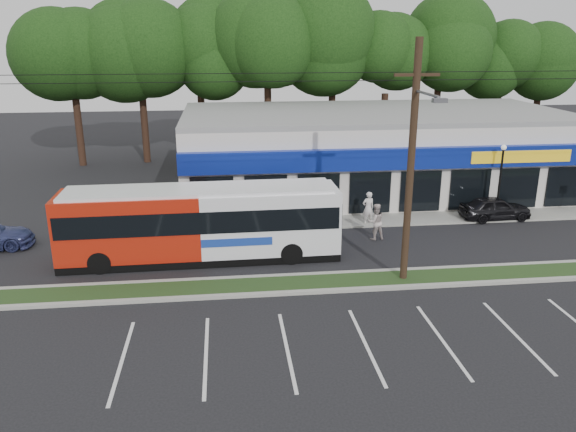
# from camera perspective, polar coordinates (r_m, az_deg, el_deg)

# --- Properties ---
(ground) EXTENTS (120.00, 120.00, 0.00)m
(ground) POSITION_cam_1_polar(r_m,az_deg,el_deg) (23.19, 5.22, -7.86)
(ground) COLOR black
(ground) RESTS_ON ground
(grass_strip) EXTENTS (40.00, 1.60, 0.12)m
(grass_strip) POSITION_cam_1_polar(r_m,az_deg,el_deg) (24.05, 4.74, -6.70)
(grass_strip) COLOR #243B18
(grass_strip) RESTS_ON ground
(curb_south) EXTENTS (40.00, 0.25, 0.14)m
(curb_south) POSITION_cam_1_polar(r_m,az_deg,el_deg) (23.29, 5.15, -7.54)
(curb_south) COLOR #9E9E93
(curb_south) RESTS_ON ground
(curb_north) EXTENTS (40.00, 0.25, 0.14)m
(curb_north) POSITION_cam_1_polar(r_m,az_deg,el_deg) (24.81, 4.36, -5.87)
(curb_north) COLOR #9E9E93
(curb_north) RESTS_ON ground
(sidewalk) EXTENTS (32.00, 2.20, 0.10)m
(sidewalk) POSITION_cam_1_polar(r_m,az_deg,el_deg) (32.48, 10.68, -0.34)
(sidewalk) COLOR #9E9E93
(sidewalk) RESTS_ON ground
(strip_mall) EXTENTS (25.00, 12.55, 5.30)m
(strip_mall) POSITION_cam_1_polar(r_m,az_deg,el_deg) (38.39, 8.62, 6.60)
(strip_mall) COLOR silver
(strip_mall) RESTS_ON ground
(utility_pole) EXTENTS (50.00, 2.77, 10.00)m
(utility_pole) POSITION_cam_1_polar(r_m,az_deg,el_deg) (23.03, 12.09, 5.89)
(utility_pole) COLOR black
(utility_pole) RESTS_ON ground
(lamp_post) EXTENTS (0.30, 0.30, 4.25)m
(lamp_post) POSITION_cam_1_polar(r_m,az_deg,el_deg) (33.87, 20.81, 4.15)
(lamp_post) COLOR black
(lamp_post) RESTS_ON ground
(tree_line) EXTENTS (46.76, 6.76, 11.83)m
(tree_line) POSITION_cam_1_polar(r_m,az_deg,el_deg) (47.21, 3.86, 15.90)
(tree_line) COLOR black
(tree_line) RESTS_ON ground
(metrobus) EXTENTS (12.83, 2.89, 3.44)m
(metrobus) POSITION_cam_1_polar(r_m,az_deg,el_deg) (26.26, -8.83, -0.57)
(metrobus) COLOR #B41E0D
(metrobus) RESTS_ON ground
(car_dark) EXTENTS (4.02, 1.75, 1.35)m
(car_dark) POSITION_cam_1_polar(r_m,az_deg,el_deg) (34.00, 20.30, 0.77)
(car_dark) COLOR black
(car_dark) RESTS_ON ground
(car_silver) EXTENTS (4.77, 2.24, 1.51)m
(car_silver) POSITION_cam_1_polar(r_m,az_deg,el_deg) (28.32, -16.95, -2.06)
(car_silver) COLOR #A8ACB0
(car_silver) RESTS_ON ground
(pedestrian_a) EXTENTS (0.75, 0.56, 1.87)m
(pedestrian_a) POSITION_cam_1_polar(r_m,az_deg,el_deg) (31.31, 8.14, 0.80)
(pedestrian_a) COLOR silver
(pedestrian_a) RESTS_ON ground
(pedestrian_b) EXTENTS (1.03, 0.86, 1.90)m
(pedestrian_b) POSITION_cam_1_polar(r_m,az_deg,el_deg) (29.05, 8.88, -0.57)
(pedestrian_b) COLOR beige
(pedestrian_b) RESTS_ON ground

